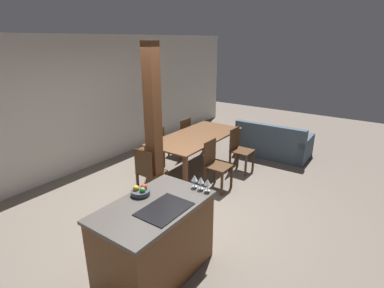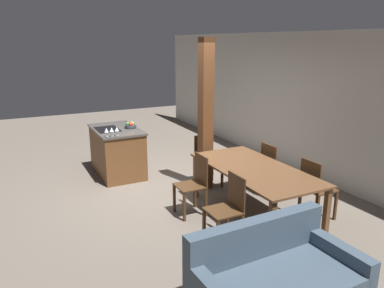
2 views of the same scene
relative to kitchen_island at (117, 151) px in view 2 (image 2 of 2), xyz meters
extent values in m
plane|color=#665B51|center=(1.17, 0.53, -0.46)|extent=(16.00, 16.00, 0.00)
cube|color=beige|center=(1.17, 3.29, 0.89)|extent=(11.20, 0.08, 2.70)
cube|color=brown|center=(0.00, 0.00, -0.02)|extent=(1.29, 0.77, 0.87)
cube|color=#4C4742|center=(0.00, 0.00, 0.43)|extent=(1.33, 0.81, 0.04)
cube|color=black|center=(0.00, -0.16, 0.46)|extent=(0.56, 0.40, 0.01)
cylinder|color=#383D47|center=(0.08, 0.26, 0.49)|extent=(0.22, 0.22, 0.05)
sphere|color=red|center=(0.13, 0.26, 0.54)|extent=(0.08, 0.08, 0.08)
sphere|color=gold|center=(0.06, 0.31, 0.53)|extent=(0.07, 0.07, 0.07)
sphere|color=#3D8E38|center=(0.07, 0.22, 0.53)|extent=(0.07, 0.07, 0.07)
cylinder|color=silver|center=(0.59, -0.33, 0.46)|extent=(0.06, 0.06, 0.00)
cylinder|color=silver|center=(0.59, -0.33, 0.51)|extent=(0.01, 0.01, 0.08)
cone|color=silver|center=(0.59, -0.33, 0.58)|extent=(0.08, 0.08, 0.07)
cylinder|color=silver|center=(0.59, -0.23, 0.46)|extent=(0.06, 0.06, 0.00)
cylinder|color=silver|center=(0.59, -0.23, 0.51)|extent=(0.01, 0.01, 0.08)
cone|color=silver|center=(0.59, -0.23, 0.58)|extent=(0.08, 0.08, 0.07)
cylinder|color=silver|center=(0.59, -0.14, 0.46)|extent=(0.06, 0.06, 0.00)
cylinder|color=silver|center=(0.59, -0.14, 0.51)|extent=(0.01, 0.01, 0.08)
cone|color=silver|center=(0.59, -0.14, 0.58)|extent=(0.08, 0.08, 0.07)
cube|color=brown|center=(2.70, 1.28, 0.28)|extent=(2.10, 1.02, 0.03)
cube|color=brown|center=(1.71, 0.84, -0.10)|extent=(0.07, 0.07, 0.72)
cube|color=brown|center=(3.68, 0.84, -0.10)|extent=(0.07, 0.07, 0.72)
cube|color=brown|center=(1.71, 1.73, -0.10)|extent=(0.07, 0.07, 0.72)
cube|color=brown|center=(3.68, 1.73, -0.10)|extent=(0.07, 0.07, 0.72)
cube|color=#472D19|center=(2.22, 0.47, -0.01)|extent=(0.40, 0.40, 0.02)
cube|color=#472D19|center=(2.22, 0.66, 0.22)|extent=(0.38, 0.02, 0.44)
cube|color=#472D19|center=(2.05, 0.29, -0.24)|extent=(0.04, 0.04, 0.44)
cube|color=#472D19|center=(2.40, 0.29, -0.24)|extent=(0.04, 0.04, 0.44)
cube|color=#472D19|center=(2.05, 0.65, -0.24)|extent=(0.04, 0.04, 0.44)
cube|color=#472D19|center=(2.40, 0.65, -0.24)|extent=(0.04, 0.04, 0.44)
cube|color=#472D19|center=(3.17, 0.47, -0.01)|extent=(0.40, 0.40, 0.02)
cube|color=#472D19|center=(3.17, 0.66, 0.22)|extent=(0.38, 0.02, 0.44)
cube|color=#472D19|center=(2.99, 0.29, -0.24)|extent=(0.04, 0.04, 0.44)
cube|color=#472D19|center=(3.35, 0.29, -0.24)|extent=(0.04, 0.04, 0.44)
cube|color=#472D19|center=(2.99, 0.65, -0.24)|extent=(0.04, 0.04, 0.44)
cube|color=#472D19|center=(3.35, 0.65, -0.24)|extent=(0.04, 0.04, 0.44)
cube|color=#472D19|center=(2.22, 2.09, -0.01)|extent=(0.40, 0.40, 0.02)
cube|color=#472D19|center=(2.22, 1.90, 0.22)|extent=(0.38, 0.02, 0.44)
cube|color=#472D19|center=(2.40, 2.27, -0.24)|extent=(0.04, 0.04, 0.44)
cube|color=#472D19|center=(2.05, 2.27, -0.24)|extent=(0.04, 0.04, 0.44)
cube|color=#472D19|center=(2.40, 1.92, -0.24)|extent=(0.04, 0.04, 0.44)
cube|color=#472D19|center=(2.05, 1.92, -0.24)|extent=(0.04, 0.04, 0.44)
cube|color=#472D19|center=(3.17, 2.09, -0.01)|extent=(0.40, 0.40, 0.02)
cube|color=#472D19|center=(3.17, 1.90, 0.22)|extent=(0.38, 0.02, 0.44)
cube|color=#472D19|center=(3.35, 2.27, -0.24)|extent=(0.04, 0.04, 0.44)
cube|color=#472D19|center=(2.99, 2.27, -0.24)|extent=(0.04, 0.04, 0.44)
cube|color=#472D19|center=(3.35, 1.92, -0.24)|extent=(0.04, 0.04, 0.44)
cube|color=#472D19|center=(2.99, 1.92, -0.24)|extent=(0.04, 0.04, 0.44)
cube|color=#472D19|center=(1.35, 1.28, -0.01)|extent=(0.40, 0.40, 0.02)
cube|color=#472D19|center=(1.16, 1.28, 0.22)|extent=(0.02, 0.38, 0.44)
cube|color=#472D19|center=(1.52, 1.10, -0.24)|extent=(0.04, 0.04, 0.44)
cube|color=#472D19|center=(1.52, 1.46, -0.24)|extent=(0.04, 0.04, 0.44)
cube|color=#472D19|center=(1.17, 1.10, -0.24)|extent=(0.04, 0.04, 0.44)
cube|color=#472D19|center=(1.17, 1.46, -0.24)|extent=(0.04, 0.04, 0.44)
cube|color=#3D4C5B|center=(4.13, 0.28, 0.15)|extent=(0.20, 1.62, 0.40)
cube|color=#3D4C5B|center=(4.48, 1.03, -0.19)|extent=(0.91, 0.16, 0.54)
cube|color=brown|center=(1.36, 1.20, 0.84)|extent=(0.20, 0.20, 2.59)
camera|label=1|loc=(-2.07, -1.98, 2.16)|focal=28.00mm
camera|label=2|loc=(6.86, -1.83, 2.07)|focal=35.00mm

